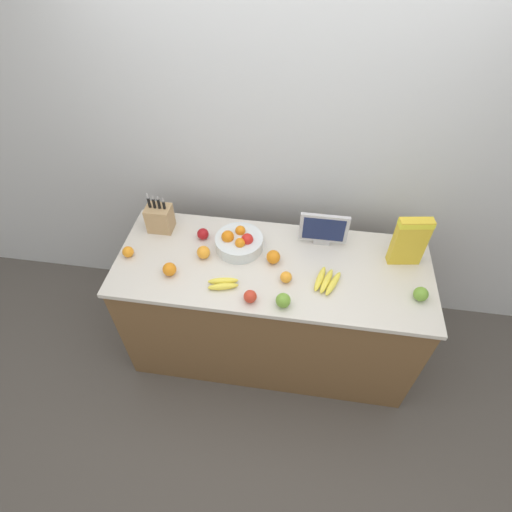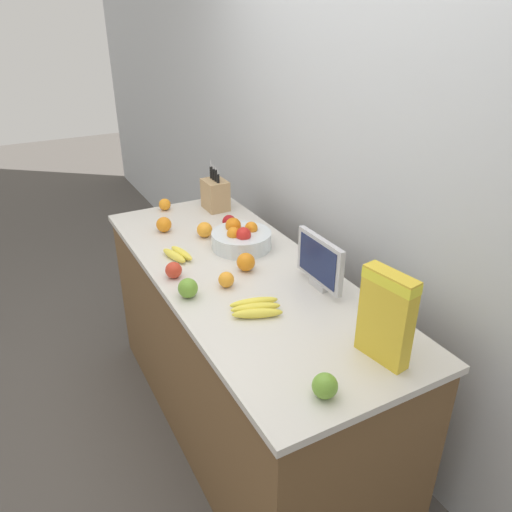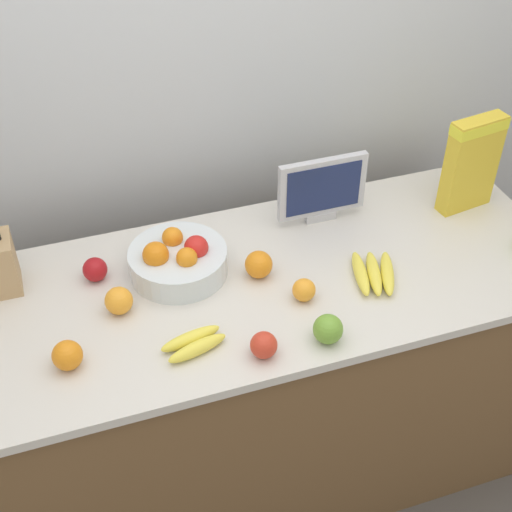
% 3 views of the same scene
% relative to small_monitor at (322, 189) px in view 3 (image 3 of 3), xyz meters
% --- Properties ---
extents(ground_plane, '(14.00, 14.00, 0.00)m').
position_rel_small_monitor_xyz_m(ground_plane, '(-0.28, -0.22, -1.05)').
color(ground_plane, '#514C47').
extents(wall_back, '(9.00, 0.06, 2.60)m').
position_rel_small_monitor_xyz_m(wall_back, '(-0.28, 0.37, 0.25)').
color(wall_back, silver).
rests_on(wall_back, ground_plane).
extents(counter, '(1.91, 0.75, 0.93)m').
position_rel_small_monitor_xyz_m(counter, '(-0.28, -0.22, -0.59)').
color(counter, brown).
rests_on(counter, ground_plane).
extents(small_monitor, '(0.30, 0.03, 0.23)m').
position_rel_small_monitor_xyz_m(small_monitor, '(0.00, 0.00, 0.00)').
color(small_monitor, '#B7B7BC').
rests_on(small_monitor, counter).
extents(cereal_box, '(0.20, 0.09, 0.33)m').
position_rel_small_monitor_xyz_m(cereal_box, '(0.49, -0.08, 0.05)').
color(cereal_box, gold).
rests_on(cereal_box, counter).
extents(fruit_bowl, '(0.30, 0.30, 0.13)m').
position_rel_small_monitor_xyz_m(fruit_bowl, '(-0.51, -0.11, -0.08)').
color(fruit_bowl, silver).
rests_on(fruit_bowl, counter).
extents(banana_bunch_left, '(0.17, 0.22, 0.04)m').
position_rel_small_monitor_xyz_m(banana_bunch_left, '(0.04, -0.32, -0.11)').
color(banana_bunch_left, yellow).
rests_on(banana_bunch_left, counter).
extents(banana_bunch_right, '(0.19, 0.12, 0.04)m').
position_rel_small_monitor_xyz_m(banana_bunch_right, '(-0.55, -0.43, -0.11)').
color(banana_bunch_right, yellow).
rests_on(banana_bunch_right, counter).
extents(apple_rear, '(0.08, 0.08, 0.08)m').
position_rel_small_monitor_xyz_m(apple_rear, '(-0.19, -0.51, -0.08)').
color(apple_rear, '#6B9E33').
rests_on(apple_rear, counter).
extents(apple_near_bananas, '(0.07, 0.07, 0.07)m').
position_rel_small_monitor_xyz_m(apple_near_bananas, '(-0.38, -0.51, -0.09)').
color(apple_near_bananas, red).
rests_on(apple_near_bananas, counter).
extents(apple_rightmost, '(0.07, 0.07, 0.07)m').
position_rel_small_monitor_xyz_m(apple_rightmost, '(-0.75, -0.06, -0.09)').
color(apple_rightmost, '#A31419').
rests_on(apple_rightmost, counter).
extents(orange_by_cereal, '(0.08, 0.08, 0.08)m').
position_rel_small_monitor_xyz_m(orange_by_cereal, '(-0.28, -0.20, -0.08)').
color(orange_by_cereal, orange).
rests_on(orange_by_cereal, counter).
extents(orange_back_center, '(0.08, 0.08, 0.08)m').
position_rel_small_monitor_xyz_m(orange_back_center, '(-0.71, -0.22, -0.08)').
color(orange_back_center, orange).
rests_on(orange_back_center, counter).
extents(orange_mid_right, '(0.08, 0.08, 0.08)m').
position_rel_small_monitor_xyz_m(orange_mid_right, '(-0.87, -0.39, -0.08)').
color(orange_mid_right, orange).
rests_on(orange_mid_right, counter).
extents(orange_mid_left, '(0.07, 0.07, 0.07)m').
position_rel_small_monitor_xyz_m(orange_mid_left, '(-0.19, -0.34, -0.09)').
color(orange_mid_left, orange).
rests_on(orange_mid_left, counter).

